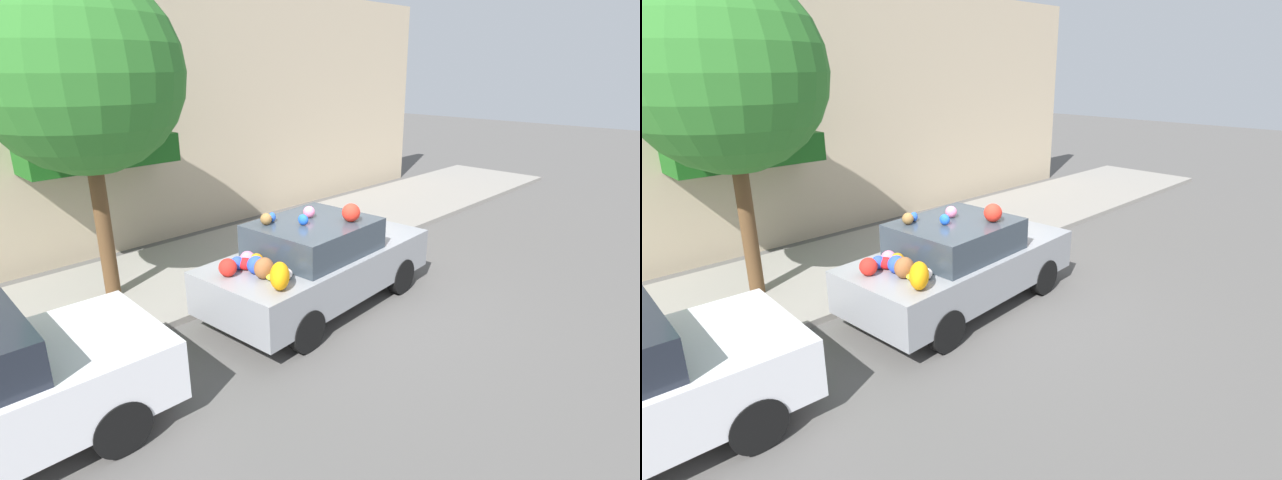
# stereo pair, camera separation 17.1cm
# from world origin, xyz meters

# --- Properties ---
(ground_plane) EXTENTS (60.00, 60.00, 0.00)m
(ground_plane) POSITION_xyz_m (0.00, 0.00, 0.00)
(ground_plane) COLOR #565451
(sidewalk_curb) EXTENTS (24.00, 3.20, 0.11)m
(sidewalk_curb) POSITION_xyz_m (0.00, 2.70, 0.05)
(sidewalk_curb) COLOR gray
(sidewalk_curb) RESTS_ON ground
(building_facade) EXTENTS (18.00, 1.20, 5.45)m
(building_facade) POSITION_xyz_m (-0.06, 4.92, 2.70)
(building_facade) COLOR #C6B293
(building_facade) RESTS_ON ground
(street_tree) EXTENTS (2.96, 2.96, 4.99)m
(street_tree) POSITION_xyz_m (-2.30, 2.64, 3.61)
(street_tree) COLOR brown
(street_tree) RESTS_ON sidewalk_curb
(fire_hydrant) EXTENTS (0.20, 0.20, 0.70)m
(fire_hydrant) POSITION_xyz_m (2.46, 1.51, 0.45)
(fire_hydrant) COLOR #B2B2B7
(fire_hydrant) RESTS_ON sidewalk_curb
(art_car) EXTENTS (4.02, 1.95, 1.73)m
(art_car) POSITION_xyz_m (-0.04, 0.09, 0.76)
(art_car) COLOR gray
(art_car) RESTS_ON ground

